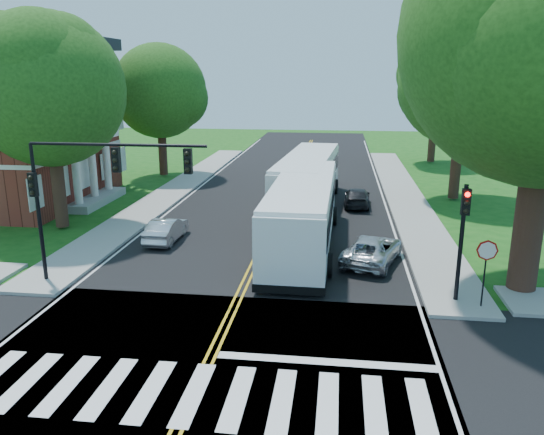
% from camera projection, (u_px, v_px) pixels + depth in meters
% --- Properties ---
extents(ground, '(140.00, 140.00, 0.00)m').
position_uv_depth(ground, '(199.00, 384.00, 14.75)').
color(ground, '#134C13').
rests_on(ground, ground).
extents(road, '(14.00, 96.00, 0.01)m').
position_uv_depth(road, '(276.00, 217.00, 31.98)').
color(road, black).
rests_on(road, ground).
extents(cross_road, '(60.00, 12.00, 0.01)m').
position_uv_depth(cross_road, '(199.00, 383.00, 14.75)').
color(cross_road, black).
rests_on(cross_road, ground).
extents(center_line, '(0.36, 70.00, 0.01)m').
position_uv_depth(center_line, '(283.00, 201.00, 35.81)').
color(center_line, gold).
rests_on(center_line, road).
extents(edge_line_w, '(0.12, 70.00, 0.01)m').
position_uv_depth(edge_line_w, '(185.00, 199.00, 36.64)').
color(edge_line_w, silver).
rests_on(edge_line_w, road).
extents(edge_line_e, '(0.12, 70.00, 0.01)m').
position_uv_depth(edge_line_e, '(385.00, 205.00, 34.98)').
color(edge_line_e, silver).
rests_on(edge_line_e, road).
extents(crosswalk, '(12.60, 3.00, 0.01)m').
position_uv_depth(crosswalk, '(194.00, 394.00, 14.27)').
color(crosswalk, silver).
rests_on(crosswalk, road).
extents(stop_bar, '(6.60, 0.40, 0.01)m').
position_uv_depth(stop_bar, '(326.00, 362.00, 15.85)').
color(stop_bar, silver).
rests_on(stop_bar, road).
extents(sidewalk_nw, '(2.60, 40.00, 0.15)m').
position_uv_depth(sidewalk_nw, '(177.00, 188.00, 39.69)').
color(sidewalk_nw, gray).
rests_on(sidewalk_nw, ground).
extents(sidewalk_ne, '(2.60, 40.00, 0.15)m').
position_uv_depth(sidewalk_ne, '(403.00, 194.00, 37.65)').
color(sidewalk_ne, gray).
rests_on(sidewalk_ne, ground).
extents(tree_west_near, '(8.00, 8.00, 11.40)m').
position_uv_depth(tree_west_near, '(48.00, 90.00, 27.60)').
color(tree_west_near, black).
rests_on(tree_west_near, ground).
extents(tree_west_far, '(7.60, 7.60, 10.67)m').
position_uv_depth(tree_west_far, '(159.00, 91.00, 42.99)').
color(tree_west_far, black).
rests_on(tree_west_far, ground).
extents(tree_east_mid, '(8.40, 8.40, 11.93)m').
position_uv_depth(tree_east_mid, '(463.00, 82.00, 34.27)').
color(tree_east_mid, black).
rests_on(tree_east_mid, ground).
extents(tree_east_far, '(7.20, 7.20, 10.34)m').
position_uv_depth(tree_east_far, '(436.00, 90.00, 49.72)').
color(tree_east_far, black).
rests_on(tree_east_far, ground).
extents(signal_nw, '(7.15, 0.46, 5.66)m').
position_uv_depth(signal_nw, '(90.00, 180.00, 20.48)').
color(signal_nw, black).
rests_on(signal_nw, ground).
extents(signal_ne, '(0.30, 0.46, 4.40)m').
position_uv_depth(signal_ne, '(463.00, 228.00, 19.14)').
color(signal_ne, black).
rests_on(signal_ne, ground).
extents(stop_sign, '(0.76, 0.08, 2.53)m').
position_uv_depth(stop_sign, '(486.00, 257.00, 18.84)').
color(stop_sign, black).
rests_on(stop_sign, ground).
extents(bus_lead, '(3.29, 13.01, 3.36)m').
position_uv_depth(bus_lead, '(303.00, 212.00, 25.99)').
color(bus_lead, white).
rests_on(bus_lead, road).
extents(bus_follow, '(3.88, 13.19, 3.37)m').
position_uv_depth(bus_follow, '(308.00, 180.00, 34.01)').
color(bus_follow, white).
rests_on(bus_follow, road).
extents(hatchback, '(1.34, 3.72, 1.22)m').
position_uv_depth(hatchback, '(166.00, 230.00, 27.18)').
color(hatchback, '#BABDC2').
rests_on(hatchback, road).
extents(suv, '(3.30, 4.85, 1.23)m').
position_uv_depth(suv, '(372.00, 250.00, 24.06)').
color(suv, silver).
rests_on(suv, road).
extents(dark_sedan, '(1.76, 4.05, 1.16)m').
position_uv_depth(dark_sedan, '(357.00, 197.00, 34.46)').
color(dark_sedan, black).
rests_on(dark_sedan, road).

